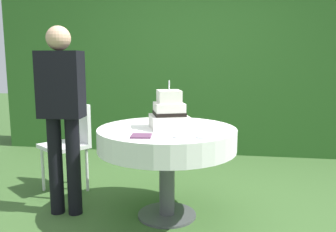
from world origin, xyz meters
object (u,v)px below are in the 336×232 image
at_px(cake_table, 167,140).
at_px(serving_plate_far, 182,136).
at_px(standing_person, 62,108).
at_px(serving_plate_left, 215,126).
at_px(wedding_cake, 169,113).
at_px(serving_plate_near, 201,123).
at_px(garden_chair, 71,138).
at_px(serving_plate_right, 203,137).
at_px(napkin_stack, 141,136).

relative_size(cake_table, serving_plate_far, 8.29).
bearing_deg(standing_person, serving_plate_left, 7.98).
height_order(wedding_cake, serving_plate_far, wedding_cake).
distance_m(serving_plate_near, garden_chair, 1.38).
xyz_separation_m(wedding_cake, serving_plate_right, (0.30, -0.33, -0.12)).
bearing_deg(standing_person, serving_plate_right, -11.35).
relative_size(serving_plate_left, garden_chair, 0.14).
xyz_separation_m(serving_plate_far, serving_plate_left, (0.23, 0.42, 0.00)).
relative_size(serving_plate_near, serving_plate_far, 0.78).
bearing_deg(serving_plate_right, cake_table, 134.59).
distance_m(cake_table, serving_plate_left, 0.42).
distance_m(wedding_cake, serving_plate_right, 0.46).
bearing_deg(cake_table, serving_plate_left, 13.95).
height_order(serving_plate_far, serving_plate_left, same).
bearing_deg(serving_plate_near, serving_plate_left, -52.08).
distance_m(wedding_cake, serving_plate_far, 0.38).
bearing_deg(serving_plate_left, serving_plate_right, -100.23).
bearing_deg(wedding_cake, garden_chair, 156.61).
bearing_deg(napkin_stack, serving_plate_right, 4.74).
bearing_deg(serving_plate_far, serving_plate_left, 61.04).
bearing_deg(standing_person, garden_chair, 108.89).
distance_m(serving_plate_near, napkin_stack, 0.73).
relative_size(serving_plate_near, serving_plate_right, 1.02).
height_order(wedding_cake, napkin_stack, wedding_cake).
xyz_separation_m(serving_plate_left, standing_person, (-1.27, -0.18, 0.15)).
distance_m(cake_table, serving_plate_right, 0.46).
bearing_deg(cake_table, serving_plate_right, -45.41).
relative_size(wedding_cake, garden_chair, 0.44).
bearing_deg(serving_plate_near, wedding_cake, -136.43).
relative_size(serving_plate_right, standing_person, 0.07).
bearing_deg(cake_table, napkin_stack, -110.45).
height_order(napkin_stack, garden_chair, garden_chair).
height_order(serving_plate_near, serving_plate_right, same).
relative_size(wedding_cake, serving_plate_right, 3.72).
xyz_separation_m(wedding_cake, standing_person, (-0.90, -0.09, 0.04)).
xyz_separation_m(cake_table, serving_plate_far, (0.16, -0.32, 0.11)).
relative_size(serving_plate_far, standing_person, 0.09).
distance_m(wedding_cake, serving_plate_left, 0.40).
bearing_deg(cake_table, serving_plate_far, -63.41).
height_order(serving_plate_near, serving_plate_far, same).
relative_size(wedding_cake, serving_plate_near, 3.64).
distance_m(wedding_cake, standing_person, 0.90).
height_order(wedding_cake, serving_plate_near, wedding_cake).
xyz_separation_m(serving_plate_near, standing_person, (-1.15, -0.33, 0.15)).
bearing_deg(serving_plate_near, garden_chair, 170.21).
height_order(serving_plate_near, serving_plate_left, same).
xyz_separation_m(serving_plate_far, garden_chair, (-1.23, 0.80, -0.24)).
bearing_deg(serving_plate_far, wedding_cake, 113.13).
xyz_separation_m(wedding_cake, serving_plate_near, (0.25, 0.24, -0.12)).
xyz_separation_m(cake_table, serving_plate_near, (0.27, 0.25, 0.11)).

